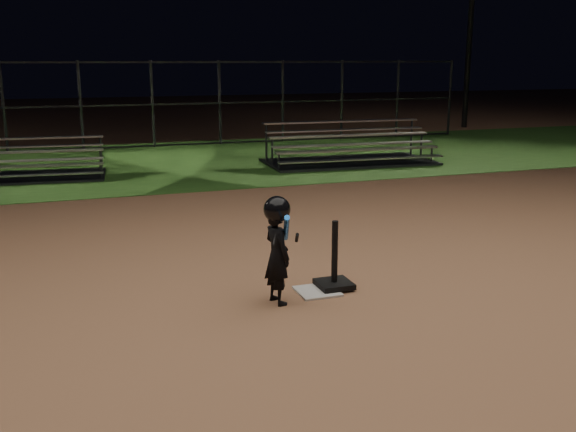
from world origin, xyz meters
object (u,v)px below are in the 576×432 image
object	(u,v)px
batting_tee	(334,275)
bleacher_right	(350,155)
bleacher_left	(23,171)
home_plate	(317,291)
child_batter	(277,247)

from	to	relation	value
batting_tee	bleacher_right	xyz separation A→B (m)	(3.94, 8.25, 0.05)
batting_tee	bleacher_right	distance (m)	9.15
batting_tee	bleacher_left	xyz separation A→B (m)	(-3.65, 8.63, 0.01)
bleacher_right	home_plate	bearing A→B (deg)	-113.86
home_plate	bleacher_right	xyz separation A→B (m)	(4.17, 8.31, 0.20)
batting_tee	child_batter	size ratio (longest dim) A/B	0.66
home_plate	bleacher_left	size ratio (longest dim) A/B	0.13
batting_tee	bleacher_left	bearing A→B (deg)	112.94
home_plate	child_batter	bearing A→B (deg)	-163.70
bleacher_left	bleacher_right	xyz separation A→B (m)	(7.60, -0.38, 0.04)
bleacher_left	bleacher_right	size ratio (longest dim) A/B	0.84
child_batter	bleacher_left	world-z (taller)	child_batter
child_batter	bleacher_left	distance (m)	9.31
bleacher_right	child_batter	bearing A→B (deg)	-116.21
bleacher_left	bleacher_right	bearing A→B (deg)	2.24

